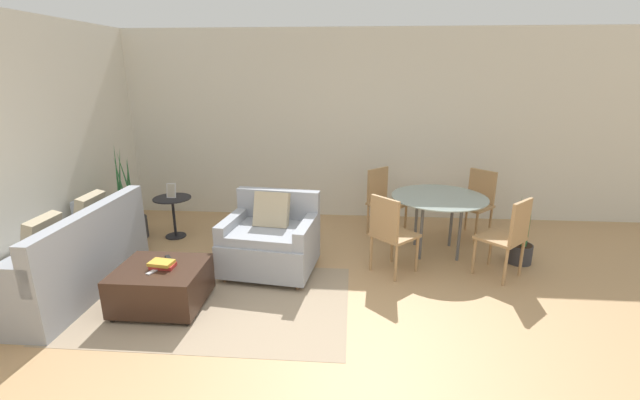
{
  "coord_description": "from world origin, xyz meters",
  "views": [
    {
      "loc": [
        0.34,
        -2.87,
        2.18
      ],
      "look_at": [
        -0.03,
        1.79,
        0.75
      ],
      "focal_mm": 24.0,
      "sensor_mm": 36.0,
      "label": 1
    }
  ],
  "objects_px": {
    "dining_chair_far_right": "(477,199)",
    "dining_chair_near_left": "(390,230)",
    "dining_chair_near_right": "(509,233)",
    "tv_remote_primary": "(169,258)",
    "armchair": "(271,241)",
    "potted_plant": "(131,219)",
    "dining_chair_far_left": "(383,197)",
    "couch": "(68,262)",
    "picture_frame": "(171,191)",
    "dining_table": "(439,203)",
    "side_table": "(173,209)",
    "book_stack": "(162,264)",
    "ottoman": "(162,285)",
    "tv_remote_secondary": "(153,271)",
    "potted_plant_small": "(520,247)"
  },
  "relations": [
    {
      "from": "tv_remote_secondary",
      "to": "potted_plant_small",
      "type": "height_order",
      "value": "potted_plant_small"
    },
    {
      "from": "tv_remote_secondary",
      "to": "dining_table",
      "type": "height_order",
      "value": "dining_table"
    },
    {
      "from": "tv_remote_primary",
      "to": "dining_chair_near_right",
      "type": "relative_size",
      "value": 0.16
    },
    {
      "from": "dining_chair_near_right",
      "to": "potted_plant_small",
      "type": "relative_size",
      "value": 1.11
    },
    {
      "from": "couch",
      "to": "armchair",
      "type": "relative_size",
      "value": 1.71
    },
    {
      "from": "dining_table",
      "to": "armchair",
      "type": "bearing_deg",
      "value": -161.74
    },
    {
      "from": "armchair",
      "to": "tv_remote_secondary",
      "type": "xyz_separation_m",
      "value": [
        -0.92,
        -0.94,
        0.06
      ]
    },
    {
      "from": "ottoman",
      "to": "dining_chair_far_left",
      "type": "height_order",
      "value": "dining_chair_far_left"
    },
    {
      "from": "book_stack",
      "to": "dining_chair_near_left",
      "type": "xyz_separation_m",
      "value": [
        2.18,
        0.86,
        0.08
      ]
    },
    {
      "from": "side_table",
      "to": "tv_remote_primary",
      "type": "bearing_deg",
      "value": -68.74
    },
    {
      "from": "armchair",
      "to": "tv_remote_primary",
      "type": "bearing_deg",
      "value": -143.9
    },
    {
      "from": "armchair",
      "to": "potted_plant_small",
      "type": "distance_m",
      "value": 2.91
    },
    {
      "from": "book_stack",
      "to": "dining_chair_far_right",
      "type": "height_order",
      "value": "dining_chair_far_right"
    },
    {
      "from": "armchair",
      "to": "potted_plant",
      "type": "bearing_deg",
      "value": 158.34
    },
    {
      "from": "tv_remote_primary",
      "to": "side_table",
      "type": "bearing_deg",
      "value": 111.26
    },
    {
      "from": "couch",
      "to": "picture_frame",
      "type": "xyz_separation_m",
      "value": [
        0.47,
        1.52,
        0.34
      ]
    },
    {
      "from": "dining_chair_far_right",
      "to": "dining_chair_near_left",
      "type": "bearing_deg",
      "value": -135.0
    },
    {
      "from": "side_table",
      "to": "dining_chair_far_left",
      "type": "height_order",
      "value": "dining_chair_far_left"
    },
    {
      "from": "book_stack",
      "to": "tv_remote_primary",
      "type": "xyz_separation_m",
      "value": [
        -0.02,
        0.2,
        -0.03
      ]
    },
    {
      "from": "dining_table",
      "to": "potted_plant_small",
      "type": "distance_m",
      "value": 1.06
    },
    {
      "from": "dining_table",
      "to": "picture_frame",
      "type": "bearing_deg",
      "value": 175.75
    },
    {
      "from": "ottoman",
      "to": "dining_chair_far_left",
      "type": "distance_m",
      "value": 3.07
    },
    {
      "from": "book_stack",
      "to": "dining_table",
      "type": "xyz_separation_m",
      "value": [
        2.8,
        1.49,
        0.21
      ]
    },
    {
      "from": "potted_plant",
      "to": "potted_plant_small",
      "type": "height_order",
      "value": "potted_plant"
    },
    {
      "from": "picture_frame",
      "to": "dining_chair_far_right",
      "type": "bearing_deg",
      "value": 5.24
    },
    {
      "from": "tv_remote_primary",
      "to": "dining_chair_far_right",
      "type": "bearing_deg",
      "value": 29.01
    },
    {
      "from": "tv_remote_secondary",
      "to": "dining_chair_near_right",
      "type": "height_order",
      "value": "dining_chair_near_right"
    },
    {
      "from": "book_stack",
      "to": "dining_chair_near_right",
      "type": "height_order",
      "value": "dining_chair_near_right"
    },
    {
      "from": "book_stack",
      "to": "dining_chair_near_right",
      "type": "relative_size",
      "value": 0.26
    },
    {
      "from": "tv_remote_primary",
      "to": "potted_plant_small",
      "type": "relative_size",
      "value": 0.18
    },
    {
      "from": "tv_remote_primary",
      "to": "potted_plant",
      "type": "distance_m",
      "value": 1.88
    },
    {
      "from": "couch",
      "to": "tv_remote_primary",
      "type": "xyz_separation_m",
      "value": [
        1.07,
        -0.03,
        0.1
      ]
    },
    {
      "from": "picture_frame",
      "to": "dining_chair_near_left",
      "type": "xyz_separation_m",
      "value": [
        2.8,
        -0.88,
        -0.13
      ]
    },
    {
      "from": "tv_remote_primary",
      "to": "dining_chair_far_right",
      "type": "height_order",
      "value": "dining_chair_far_right"
    },
    {
      "from": "dining_table",
      "to": "dining_chair_near_left",
      "type": "xyz_separation_m",
      "value": [
        -0.63,
        -0.63,
        -0.13
      ]
    },
    {
      "from": "couch",
      "to": "ottoman",
      "type": "relative_size",
      "value": 2.3
    },
    {
      "from": "potted_plant",
      "to": "side_table",
      "type": "xyz_separation_m",
      "value": [
        0.57,
        0.08,
        0.13
      ]
    },
    {
      "from": "dining_chair_far_right",
      "to": "tv_remote_primary",
      "type": "bearing_deg",
      "value": -150.99
    },
    {
      "from": "side_table",
      "to": "dining_chair_near_left",
      "type": "bearing_deg",
      "value": -17.47
    },
    {
      "from": "dining_chair_near_right",
      "to": "potted_plant",
      "type": "bearing_deg",
      "value": 170.11
    },
    {
      "from": "dining_chair_near_left",
      "to": "dining_chair_near_right",
      "type": "bearing_deg",
      "value": 0.0
    },
    {
      "from": "couch",
      "to": "potted_plant_small",
      "type": "relative_size",
      "value": 2.26
    },
    {
      "from": "dining_chair_far_left",
      "to": "potted_plant_small",
      "type": "distance_m",
      "value": 1.8
    },
    {
      "from": "couch",
      "to": "tv_remote_primary",
      "type": "height_order",
      "value": "couch"
    },
    {
      "from": "side_table",
      "to": "dining_chair_far_right",
      "type": "relative_size",
      "value": 0.61
    },
    {
      "from": "tv_remote_primary",
      "to": "dining_chair_near_left",
      "type": "relative_size",
      "value": 0.16
    },
    {
      "from": "side_table",
      "to": "dining_chair_near_right",
      "type": "height_order",
      "value": "dining_chair_near_right"
    },
    {
      "from": "dining_table",
      "to": "dining_chair_far_left",
      "type": "height_order",
      "value": "dining_chair_far_left"
    },
    {
      "from": "ottoman",
      "to": "dining_chair_near_right",
      "type": "bearing_deg",
      "value": 13.89
    },
    {
      "from": "dining_chair_near_left",
      "to": "dining_chair_far_left",
      "type": "distance_m",
      "value": 1.25
    }
  ]
}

